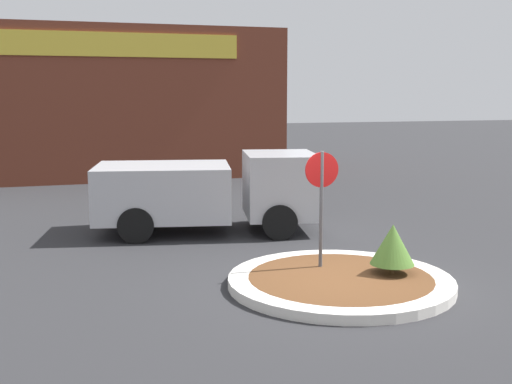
# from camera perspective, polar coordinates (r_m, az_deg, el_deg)

# --- Properties ---
(ground_plane) EXTENTS (120.00, 120.00, 0.00)m
(ground_plane) POSITION_cam_1_polar(r_m,az_deg,el_deg) (11.76, 7.48, -8.31)
(ground_plane) COLOR #2D2D30
(traffic_island) EXTENTS (4.05, 4.05, 0.18)m
(traffic_island) POSITION_cam_1_polar(r_m,az_deg,el_deg) (11.73, 7.49, -7.90)
(traffic_island) COLOR silver
(traffic_island) RESTS_ON ground_plane
(stop_sign) EXTENTS (0.66, 0.07, 2.38)m
(stop_sign) POSITION_cam_1_polar(r_m,az_deg,el_deg) (12.04, 5.84, 0.10)
(stop_sign) COLOR #4C4C51
(stop_sign) RESTS_ON ground_plane
(island_shrub) EXTENTS (0.81, 0.81, 0.91)m
(island_shrub) POSITION_cam_1_polar(r_m,az_deg,el_deg) (11.95, 12.05, -4.57)
(island_shrub) COLOR brown
(island_shrub) RESTS_ON traffic_island
(utility_truck) EXTENTS (5.76, 3.29, 1.96)m
(utility_truck) POSITION_cam_1_polar(r_m,az_deg,el_deg) (16.01, -4.29, 0.20)
(utility_truck) COLOR #B2B2B7
(utility_truck) RESTS_ON ground_plane
(storefront_building) EXTENTS (14.37, 6.07, 6.05)m
(storefront_building) POSITION_cam_1_polar(r_m,az_deg,el_deg) (28.13, -13.41, 7.71)
(storefront_building) COLOR brown
(storefront_building) RESTS_ON ground_plane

